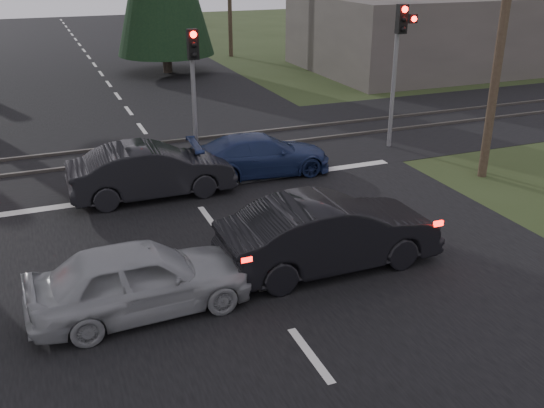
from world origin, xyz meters
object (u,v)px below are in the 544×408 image
blue_sedan (260,155)px  dark_car_far (152,171)px  traffic_signal_center (194,72)px  silver_car (140,279)px  traffic_signal_right (400,49)px  utility_pole_near (505,12)px  dark_hatchback (330,233)px

blue_sedan → dark_car_far: 3.41m
traffic_signal_center → silver_car: traffic_signal_center is taller
silver_car → dark_car_far: 5.84m
traffic_signal_right → utility_pole_near: 3.87m
traffic_signal_center → dark_hatchback: 8.28m
dark_car_far → dark_hatchback: bearing=-153.7°
traffic_signal_center → dark_car_far: bearing=-127.2°
traffic_signal_right → traffic_signal_center: traffic_signal_right is taller
traffic_signal_right → dark_hatchback: (-5.86, -6.79, -2.54)m
silver_car → dark_car_far: (1.36, 5.68, 0.04)m
utility_pole_near → dark_car_far: (-9.48, 2.07, -4.00)m
silver_car → blue_sedan: 7.81m
silver_car → dark_hatchback: bearing=-88.2°
traffic_signal_right → silver_car: 12.44m
traffic_signal_center → silver_car: (-3.34, -8.29, -2.11)m
traffic_signal_right → dark_hatchback: bearing=-130.8°
dark_hatchback → blue_sedan: size_ratio=1.12×
traffic_signal_center → dark_hatchback: (0.69, -8.00, -2.03)m
traffic_signal_right → blue_sedan: traffic_signal_right is taller
traffic_signal_center → dark_hatchback: traffic_signal_center is taller
dark_hatchback → dark_car_far: dark_hatchback is taller
dark_car_far → blue_sedan: bearing=-80.9°
dark_hatchback → silver_car: size_ratio=1.16×
utility_pole_near → silver_car: bearing=-161.6°
traffic_signal_right → traffic_signal_center: bearing=169.6°
traffic_signal_center → blue_sedan: bearing=-56.3°
blue_sedan → dark_car_far: bearing=103.1°
blue_sedan → traffic_signal_center: bearing=37.7°
traffic_signal_center → blue_sedan: (1.38, -2.07, -2.19)m
traffic_signal_right → blue_sedan: bearing=-170.4°
silver_car → dark_car_far: dark_car_far is taller
utility_pole_near → blue_sedan: (-6.12, 2.60, -4.11)m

